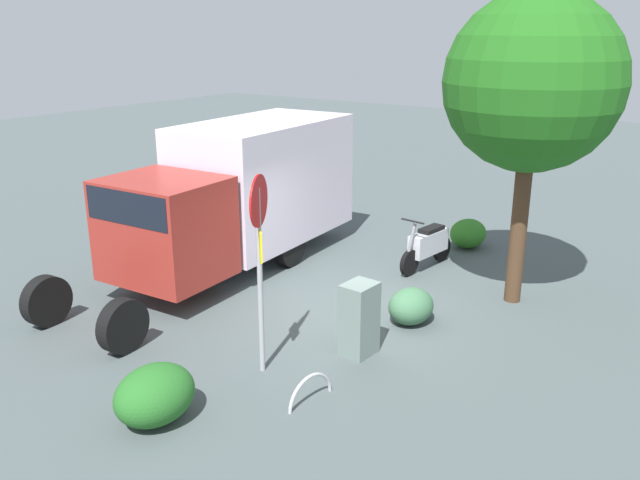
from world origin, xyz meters
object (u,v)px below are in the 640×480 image
stop_sign (259,244)px  street_tree (533,84)px  motorcycle (428,245)px  bike_rack_hoop (311,401)px  box_truck_near (238,191)px  utility_cabinet (359,319)px

stop_sign → street_tree: size_ratio=0.54×
motorcycle → bike_rack_hoop: motorcycle is taller
box_truck_near → motorcycle: bearing=119.1°
box_truck_near → stop_sign: size_ratio=2.56×
utility_cabinet → bike_rack_hoop: size_ratio=1.40×
street_tree → box_truck_near: bearing=-75.1°
box_truck_near → motorcycle: 4.22m
stop_sign → utility_cabinet: bearing=145.5°
street_tree → utility_cabinet: (3.51, -1.27, -3.46)m
motorcycle → bike_rack_hoop: bearing=18.0°
stop_sign → utility_cabinet: (-1.31, 0.90, -1.43)m
motorcycle → street_tree: 4.19m
street_tree → bike_rack_hoop: size_ratio=6.63×
street_tree → stop_sign: bearing=-24.3°
box_truck_near → street_tree: 6.25m
motorcycle → stop_sign: stop_sign is taller
stop_sign → bike_rack_hoop: size_ratio=3.58×
bike_rack_hoop → stop_sign: bearing=-105.2°
stop_sign → box_truck_near: bearing=-134.4°
box_truck_near → bike_rack_hoop: bearing=47.8°
street_tree → motorcycle: bearing=-108.0°
stop_sign → street_tree: 5.66m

